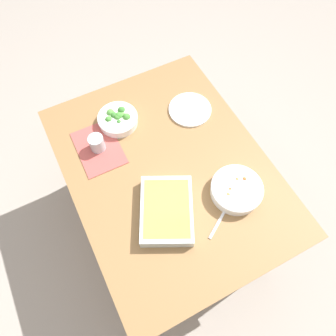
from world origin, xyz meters
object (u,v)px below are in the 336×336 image
object	(u,v)px
stew_bowl	(236,190)
drink_cup	(97,144)
baking_dish	(167,210)
spoon_by_stew	(222,216)
broccoli_bowl	(118,119)
side_plate	(190,110)

from	to	relation	value
stew_bowl	drink_cup	world-z (taller)	drink_cup
stew_bowl	baking_dish	bearing A→B (deg)	-99.80
drink_cup	spoon_by_stew	xyz separation A→B (m)	(0.57, 0.35, -0.03)
broccoli_bowl	drink_cup	xyz separation A→B (m)	(0.10, -0.15, 0.01)
stew_bowl	spoon_by_stew	world-z (taller)	stew_bowl
stew_bowl	broccoli_bowl	distance (m)	0.67
broccoli_bowl	baking_dish	distance (m)	0.54
stew_bowl	broccoli_bowl	bearing A→B (deg)	-152.18
spoon_by_stew	broccoli_bowl	bearing A→B (deg)	-163.18
broccoli_bowl	spoon_by_stew	size ratio (longest dim) A/B	1.26
baking_dish	drink_cup	distance (m)	0.47
broccoli_bowl	side_plate	size ratio (longest dim) A/B	0.91
broccoli_bowl	stew_bowl	bearing A→B (deg)	27.82
broccoli_bowl	spoon_by_stew	bearing A→B (deg)	16.82
side_plate	spoon_by_stew	world-z (taller)	side_plate
stew_bowl	side_plate	world-z (taller)	stew_bowl
baking_dish	spoon_by_stew	distance (m)	0.24
stew_bowl	spoon_by_stew	xyz separation A→B (m)	(0.07, -0.11, -0.03)
drink_cup	stew_bowl	bearing A→B (deg)	42.61
drink_cup	side_plate	world-z (taller)	drink_cup
drink_cup	broccoli_bowl	bearing A→B (deg)	123.24
baking_dish	drink_cup	size ratio (longest dim) A/B	4.31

